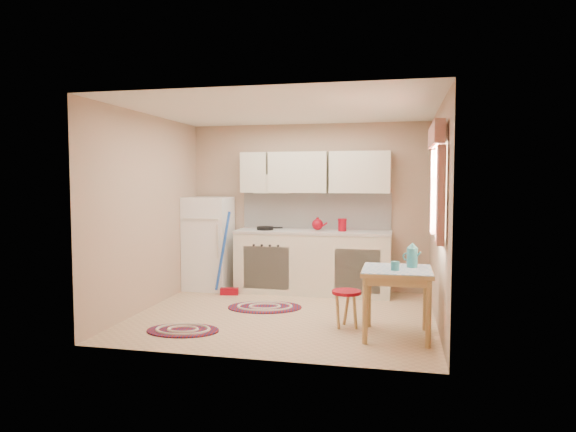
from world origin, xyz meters
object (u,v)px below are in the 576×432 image
object	(u,v)px
fridge	(209,243)
stool	(346,309)
base_cabinets	(313,263)
table	(397,303)

from	to	relation	value
fridge	stool	size ratio (longest dim) A/B	3.33
fridge	base_cabinets	world-z (taller)	fridge
fridge	base_cabinets	bearing A→B (deg)	1.79
base_cabinets	fridge	bearing A→B (deg)	-178.21
base_cabinets	table	xyz separation A→B (m)	(1.22, -1.91, -0.08)
table	base_cabinets	bearing A→B (deg)	122.56
base_cabinets	table	world-z (taller)	base_cabinets
base_cabinets	stool	world-z (taller)	base_cabinets
fridge	table	bearing A→B (deg)	-33.44
stool	table	bearing A→B (deg)	-22.24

